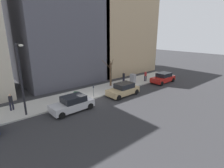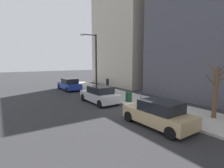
{
  "view_description": "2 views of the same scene",
  "coord_description": "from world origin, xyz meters",
  "views": [
    {
      "loc": [
        -15.78,
        10.36,
        7.41
      ],
      "look_at": [
        -0.1,
        -3.05,
        1.36
      ],
      "focal_mm": 28.0,
      "sensor_mm": 36.0,
      "label": 1
    },
    {
      "loc": [
        -8.72,
        -10.56,
        3.71
      ],
      "look_at": [
        -0.29,
        2.32,
        1.72
      ],
      "focal_mm": 28.0,
      "sensor_mm": 36.0,
      "label": 2
    }
  ],
  "objects": [
    {
      "name": "ground_plane",
      "position": [
        0.0,
        0.0,
        0.0
      ],
      "size": [
        120.0,
        120.0,
        0.0
      ],
      "primitive_type": "plane",
      "color": "#2B2B2D"
    },
    {
      "name": "sidewalk",
      "position": [
        2.0,
        0.0,
        0.07
      ],
      "size": [
        4.0,
        36.0,
        0.15
      ],
      "primitive_type": "cube",
      "color": "#B2AFA8",
      "rests_on": "ground"
    },
    {
      "name": "parked_car_tan",
      "position": [
        -1.2,
        -3.93,
        0.74
      ],
      "size": [
        2.01,
        4.24,
        1.52
      ],
      "rotation": [
        0.0,
        0.0,
        0.02
      ],
      "color": "tan",
      "rests_on": "ground"
    },
    {
      "name": "parked_car_silver",
      "position": [
        -1.19,
        2.99,
        0.74
      ],
      "size": [
        2.03,
        4.25,
        1.52
      ],
      "rotation": [
        0.0,
        0.0,
        0.03
      ],
      "color": "#B7B7BC",
      "rests_on": "ground"
    },
    {
      "name": "parked_car_blue",
      "position": [
        -1.03,
        11.35,
        0.74
      ],
      "size": [
        1.99,
        4.23,
        1.52
      ],
      "rotation": [
        0.0,
        0.0,
        0.02
      ],
      "color": "#1E389E",
      "rests_on": "ground"
    },
    {
      "name": "parking_meter",
      "position": [
        0.45,
        -0.65,
        0.98
      ],
      "size": [
        0.14,
        0.1,
        1.35
      ],
      "color": "slate",
      "rests_on": "sidewalk"
    },
    {
      "name": "streetlamp",
      "position": [
        0.28,
        6.84,
        4.02
      ],
      "size": [
        1.97,
        0.32,
        6.5
      ],
      "color": "black",
      "rests_on": "sidewalk"
    },
    {
      "name": "bare_tree",
      "position": [
        2.63,
        -5.12,
        1.95
      ],
      "size": [
        1.53,
        2.16,
        3.72
      ],
      "color": "brown",
      "rests_on": "sidewalk"
    },
    {
      "name": "trash_bin",
      "position": [
        0.9,
        1.42,
        0.6
      ],
      "size": [
        0.56,
        0.56,
        0.9
      ],
      "primitive_type": "cylinder",
      "color": "#14381E",
      "rests_on": "sidewalk"
    },
    {
      "name": "pedestrian_far_corner",
      "position": [
        2.5,
        7.59,
        1.09
      ],
      "size": [
        0.36,
        0.39,
        1.66
      ],
      "rotation": [
        0.0,
        0.0,
        1.85
      ],
      "color": "#1E1E2D",
      "rests_on": "sidewalk"
    }
  ]
}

